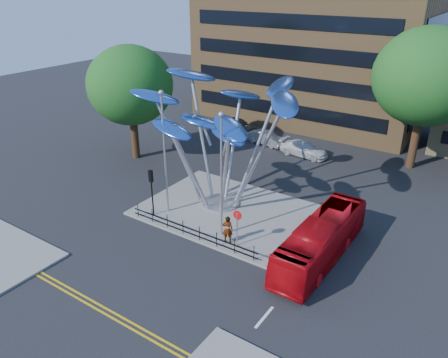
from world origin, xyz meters
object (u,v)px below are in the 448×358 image
Objects in this scene: tree_right at (427,77)px; parked_car_mid at (266,138)px; street_lamp_right at (221,165)px; traffic_light_island at (151,183)px; parked_car_left at (238,125)px; street_lamp_left at (164,143)px; parked_car_right at (304,149)px; no_entry_sign_island at (237,222)px; tree_left at (130,86)px; leaf_sculpture at (221,116)px; pedestrian at (228,229)px; red_bus at (321,240)px.

tree_right reaches higher than parked_car_mid.
tree_right is at bearing -72.59° from parked_car_mid.
street_lamp_right is (-7.50, -19.00, -2.94)m from tree_right.
traffic_light_island is 17.53m from parked_car_mid.
tree_right reaches higher than parked_car_left.
street_lamp_left reaches higher than parked_car_right.
parked_car_mid is at bearing -171.25° from tree_right.
parked_car_left is (-12.06, 19.16, -1.05)m from no_entry_sign_island.
tree_right is at bearing -79.93° from parked_car_left.
parked_car_left is at bearing 71.38° from tree_left.
tree_left is 12.38m from leaf_sculpture.
parked_car_mid is (-13.56, -2.09, -7.36)m from tree_right.
leaf_sculpture is 6.89× the size of pedestrian.
street_lamp_left reaches higher than street_lamp_right.
tree_left is 22.25m from red_bus.
parked_car_mid is (-7.56, 17.40, -1.13)m from no_entry_sign_island.
pedestrian is 0.45× the size of parked_car_mid.
parked_car_left is at bearing -83.08° from pedestrian.
parked_car_left is (-8.00, 15.00, -6.11)m from leaf_sculpture.
tree_left is 17.97m from pedestrian.
traffic_light_island is at bearing -169.49° from parked_car_mid.
red_bus is at bearing 174.03° from pedestrian.
parked_car_right is (-3.06, 16.68, -1.14)m from no_entry_sign_island.
traffic_light_island is 6.49m from pedestrian.
tree_left is 12.44m from traffic_light_island.
street_lamp_right is at bearing -151.62° from parked_car_mid.
street_lamp_right is at bearing -5.71° from street_lamp_left.
parked_car_left is (-18.06, -0.32, -7.28)m from tree_right.
parked_car_right is (3.94, 16.69, -1.94)m from traffic_light_island.
tree_right reaches higher than tree_left.
no_entry_sign_island is (6.50, -0.98, -3.54)m from street_lamp_left.
no_entry_sign_island is at bearing -45.67° from leaf_sculpture.
pedestrian is at bearing -51.14° from leaf_sculpture.
street_lamp_left reaches higher than no_entry_sign_island.
tree_left is at bearing 154.23° from street_lamp_right.
pedestrian is at bearing -108.96° from tree_right.
leaf_sculpture is 3.71× the size of traffic_light_island.
traffic_light_island is 0.73× the size of parked_car_right.
parked_car_left is at bearing -178.99° from tree_right.
traffic_light_island is at bearing -125.04° from leaf_sculpture.
tree_left is 0.81× the size of leaf_sculpture.
parked_car_right is at bearing -96.39° from parked_car_left.
parked_car_right is at bearing -105.67° from pedestrian.
parked_car_mid is (-3.50, 13.23, -6.19)m from leaf_sculpture.
red_bus is 2.11× the size of parked_car_left.
tree_right is 0.95× the size of leaf_sculpture.
pedestrian is (-0.70, -0.02, -0.74)m from no_entry_sign_island.
tree_right is 22.49m from street_lamp_left.
street_lamp_right reaches higher than parked_car_left.
parked_car_mid is (-6.06, 16.91, -4.41)m from street_lamp_right.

